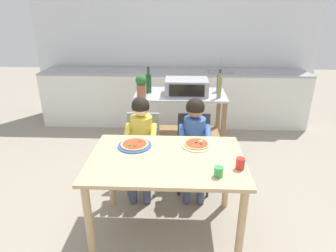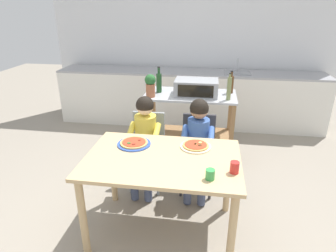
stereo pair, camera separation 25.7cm
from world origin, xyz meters
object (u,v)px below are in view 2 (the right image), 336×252
at_px(bottle_brown_beer, 231,84).
at_px(drinking_cup_red, 235,167).
at_px(child_in_yellow_shirt, 144,135).
at_px(dining_table, 163,169).
at_px(toaster_oven, 196,87).
at_px(child_in_blue_striped_shirt, 198,137).
at_px(bottle_squat_spirits, 159,82).
at_px(dining_chair_left, 147,145).
at_px(potted_herb_plant, 150,85).
at_px(bottle_dark_olive_oil, 229,88).
at_px(kitchen_island_cart, 190,115).
at_px(dining_chair_right, 198,148).
at_px(pizza_plate_cream, 196,146).
at_px(drinking_cup_green, 210,174).
at_px(pizza_plate_blue_rimmed, 134,143).

bearing_deg(bottle_brown_beer, drinking_cup_red, -91.18).
height_order(bottle_brown_beer, child_in_yellow_shirt, bottle_brown_beer).
bearing_deg(drinking_cup_red, dining_table, 165.10).
height_order(toaster_oven, child_in_blue_striped_shirt, toaster_oven).
bearing_deg(bottle_squat_spirits, dining_table, -78.76).
bearing_deg(dining_chair_left, toaster_oven, 56.57).
height_order(potted_herb_plant, dining_chair_left, potted_herb_plant).
xyz_separation_m(bottle_dark_olive_oil, dining_chair_left, (-0.84, -0.57, -0.51)).
relative_size(kitchen_island_cart, dining_chair_left, 1.38).
relative_size(dining_chair_right, pizza_plate_cream, 3.03).
bearing_deg(bottle_dark_olive_oil, bottle_brown_beer, 82.94).
bearing_deg(kitchen_island_cart, dining_table, -94.17).
bearing_deg(child_in_blue_striped_shirt, pizza_plate_cream, -89.96).
height_order(child_in_blue_striped_shirt, drinking_cup_red, child_in_blue_striped_shirt).
xyz_separation_m(child_in_yellow_shirt, drinking_cup_red, (0.84, -0.73, 0.13)).
distance_m(dining_chair_left, dining_chair_right, 0.54).
xyz_separation_m(toaster_oven, bottle_brown_beer, (0.42, 0.15, 0.02)).
bearing_deg(drinking_cup_green, bottle_dark_olive_oil, 83.54).
xyz_separation_m(dining_chair_left, pizza_plate_cream, (0.54, -0.49, 0.27)).
bearing_deg(bottle_dark_olive_oil, child_in_blue_striped_shirt, -114.36).
distance_m(kitchen_island_cart, potted_herb_plant, 0.65).
relative_size(child_in_blue_striped_shirt, drinking_cup_red, 11.42).
xyz_separation_m(dining_chair_left, drinking_cup_red, (0.84, -0.86, 0.30)).
xyz_separation_m(bottle_squat_spirits, dining_chair_left, (0.00, -0.75, -0.50)).
bearing_deg(bottle_dark_olive_oil, drinking_cup_red, -90.00).
xyz_separation_m(bottle_squat_spirits, drinking_cup_red, (0.85, -1.61, -0.20)).
distance_m(toaster_oven, child_in_blue_striped_shirt, 0.86).
relative_size(bottle_dark_olive_oil, potted_herb_plant, 1.16).
height_order(dining_table, drinking_cup_red, drinking_cup_red).
relative_size(dining_chair_right, drinking_cup_red, 9.12).
relative_size(child_in_blue_striped_shirt, pizza_plate_blue_rimmed, 3.47).
distance_m(kitchen_island_cart, dining_chair_left, 0.83).
relative_size(bottle_squat_spirits, dining_chair_left, 0.40).
bearing_deg(dining_table, child_in_blue_striped_shirt, 67.07).
distance_m(bottle_brown_beer, dining_chair_left, 1.32).
bearing_deg(toaster_oven, child_in_yellow_shirt, -119.33).
bearing_deg(drinking_cup_red, child_in_yellow_shirt, 139.05).
bearing_deg(dining_chair_right, drinking_cup_green, -82.37).
xyz_separation_m(bottle_brown_beer, potted_herb_plant, (-0.95, -0.30, 0.03)).
relative_size(bottle_dark_olive_oil, child_in_yellow_shirt, 0.31).
relative_size(potted_herb_plant, child_in_blue_striped_shirt, 0.27).
height_order(toaster_oven, dining_chair_left, toaster_oven).
xyz_separation_m(dining_chair_right, pizza_plate_cream, (0.00, -0.50, 0.27)).
distance_m(dining_table, child_in_yellow_shirt, 0.65).
relative_size(bottle_dark_olive_oil, dining_table, 0.25).
relative_size(child_in_yellow_shirt, child_in_blue_striped_shirt, 1.01).
bearing_deg(bottle_dark_olive_oil, dining_chair_right, -118.93).
bearing_deg(child_in_yellow_shirt, dining_chair_right, 14.26).
bearing_deg(bottle_brown_beer, bottle_dark_olive_oil, -97.06).
height_order(child_in_yellow_shirt, drinking_cup_green, child_in_yellow_shirt).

